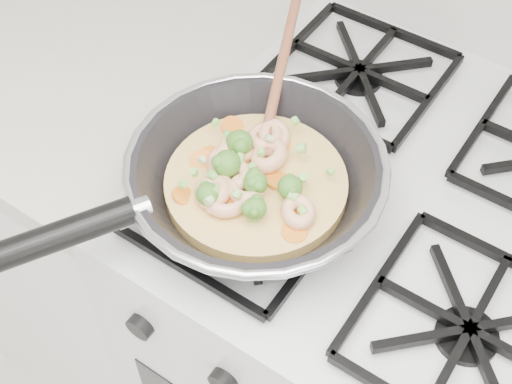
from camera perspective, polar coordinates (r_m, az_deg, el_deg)
The scene contains 3 objects.
stove at distance 1.29m, azimuth 8.69°, elevation -12.26°, with size 0.60×0.60×0.92m.
counter_left at distance 1.60m, azimuth -17.14°, elevation 2.53°, with size 1.00×0.60×0.90m.
skillet at distance 0.84m, azimuth -0.36°, elevation 1.20°, with size 0.34×0.57×0.09m.
Camera 1 is at (0.16, 1.13, 1.60)m, focal length 49.17 mm.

